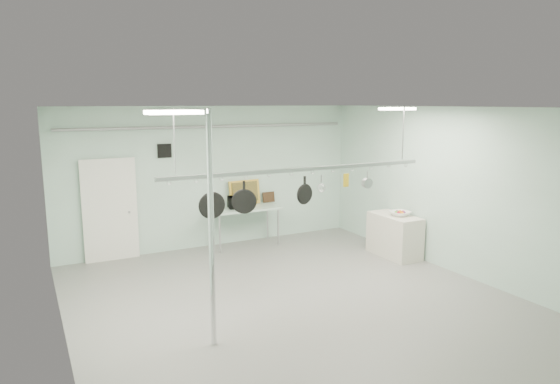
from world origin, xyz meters
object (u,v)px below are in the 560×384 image
chrome_pole (211,231)px  side_cabinet (394,236)px  coffee_canister (250,204)px  fruit_bowl (400,214)px  skillet_left (212,201)px  skillet_mid (244,198)px  skillet_right (305,190)px  prep_table (245,211)px  microwave (239,202)px  pot_rack (302,168)px

chrome_pole → side_cabinet: (4.85, 2.00, -1.15)m
coffee_canister → fruit_bowl: coffee_canister is taller
side_cabinet → fruit_bowl: (0.05, -0.10, 0.50)m
skillet_left → skillet_mid: size_ratio=1.03×
skillet_left → skillet_right: same height
coffee_canister → skillet_mid: size_ratio=0.34×
side_cabinet → coffee_canister: bearing=139.3°
prep_table → skillet_mid: size_ratio=3.04×
coffee_canister → fruit_bowl: bearing=-41.5°
side_cabinet → microwave: size_ratio=2.44×
prep_table → skillet_mid: 3.73m
prep_table → microwave: microwave is taller
skillet_mid → skillet_right: (1.09, 0.00, 0.02)m
prep_table → skillet_left: skillet_left is taller
pot_rack → microwave: 3.52m
fruit_bowl → skillet_mid: 4.24m
microwave → skillet_mid: size_ratio=0.93×
pot_rack → fruit_bowl: 3.41m
side_cabinet → pot_rack: size_ratio=0.25×
prep_table → fruit_bowl: bearing=-41.5°
pot_rack → chrome_pole: bearing=-154.7°
chrome_pole → skillet_left: (0.34, 0.90, 0.21)m
side_cabinet → fruit_bowl: bearing=-64.7°
skillet_mid → skillet_left: bearing=-158.3°
pot_rack → skillet_mid: size_ratio=9.12×
skillet_mid → prep_table: bearing=88.2°
prep_table → chrome_pole: bearing=-118.7°
prep_table → pot_rack: (-0.40, -3.30, 1.40)m
prep_table → skillet_left: size_ratio=2.94×
skillet_mid → skillet_right: size_ratio=1.10×
chrome_pole → fruit_bowl: (4.90, 1.90, -0.65)m
microwave → skillet_right: bearing=96.8°
chrome_pole → microwave: chrome_pole is taller
prep_table → skillet_right: bearing=-96.0°
chrome_pole → pot_rack: (1.90, 0.90, 0.63)m
coffee_canister → fruit_bowl: (2.49, -2.20, -0.04)m
coffee_canister → chrome_pole: bearing=-120.4°
side_cabinet → skillet_mid: (-3.98, -1.10, 1.37)m
side_cabinet → skillet_left: (-4.51, -1.10, 1.36)m
chrome_pole → pot_rack: size_ratio=0.67×
prep_table → fruit_bowl: fruit_bowl is taller
microwave → skillet_right: (-0.22, -3.30, 0.81)m
chrome_pole → skillet_mid: chrome_pole is taller
coffee_canister → skillet_right: size_ratio=0.37×
prep_table → skillet_right: size_ratio=3.35×
coffee_canister → skillet_mid: (-1.54, -3.20, 0.83)m
coffee_canister → skillet_mid: 3.65m
coffee_canister → skillet_left: bearing=-122.8°
skillet_left → pot_rack: bearing=2.8°
pot_rack → skillet_right: 0.39m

